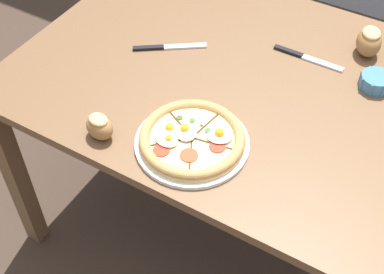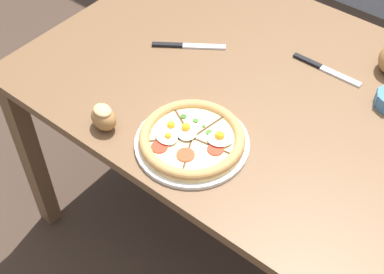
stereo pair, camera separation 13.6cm
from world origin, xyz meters
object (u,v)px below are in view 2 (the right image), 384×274
at_px(pizza, 192,139).
at_px(knife_spare, 188,46).
at_px(bread_piece_far, 103,117).
at_px(dining_table, 275,116).
at_px(knife_main, 325,69).

distance_m(pizza, knife_spare, 0.42).
bearing_deg(bread_piece_far, pizza, 23.20).
bearing_deg(pizza, dining_table, 76.86).
xyz_separation_m(pizza, bread_piece_far, (-0.23, -0.10, 0.02)).
relative_size(dining_table, knife_spare, 7.52).
relative_size(knife_main, knife_spare, 1.13).
bearing_deg(dining_table, pizza, -103.14).
bearing_deg(pizza, knife_spare, 130.55).
distance_m(pizza, knife_main, 0.51).
relative_size(dining_table, bread_piece_far, 16.72).
bearing_deg(knife_spare, knife_main, -12.03).
bearing_deg(dining_table, bread_piece_far, -126.11).
bearing_deg(pizza, knife_main, 75.54).
bearing_deg(knife_main, dining_table, -106.51).
height_order(pizza, knife_spare, pizza).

